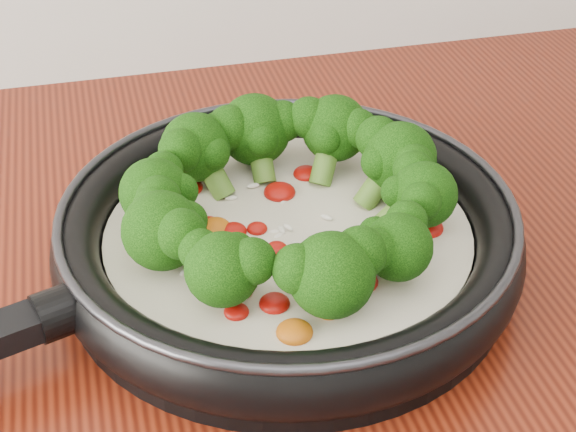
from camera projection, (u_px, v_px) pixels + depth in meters
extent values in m
cylinder|color=black|center=(288.00, 261.00, 0.68)|extent=(0.43, 0.43, 0.01)
torus|color=black|center=(288.00, 234.00, 0.67)|extent=(0.45, 0.45, 0.04)
torus|color=#2D2D33|center=(288.00, 208.00, 0.65)|extent=(0.44, 0.44, 0.01)
cylinder|color=black|center=(60.00, 312.00, 0.58)|extent=(0.04, 0.04, 0.04)
cylinder|color=silver|center=(288.00, 242.00, 0.67)|extent=(0.36, 0.36, 0.02)
ellipsoid|color=#A40D07|center=(188.00, 188.00, 0.71)|extent=(0.03, 0.03, 0.01)
ellipsoid|color=#A40D07|center=(274.00, 303.00, 0.59)|extent=(0.03, 0.03, 0.01)
ellipsoid|color=#BD570C|center=(159.00, 237.00, 0.65)|extent=(0.03, 0.03, 0.01)
ellipsoid|color=#A40D07|center=(427.00, 228.00, 0.66)|extent=(0.03, 0.03, 0.01)
ellipsoid|color=#A40D07|center=(360.00, 282.00, 0.61)|extent=(0.04, 0.04, 0.01)
ellipsoid|color=#BD570C|center=(215.00, 228.00, 0.66)|extent=(0.03, 0.03, 0.01)
ellipsoid|color=#A40D07|center=(348.00, 264.00, 0.63)|extent=(0.03, 0.03, 0.01)
ellipsoid|color=#A40D07|center=(234.00, 231.00, 0.66)|extent=(0.02, 0.02, 0.01)
ellipsoid|color=#BD570C|center=(329.00, 311.00, 0.58)|extent=(0.02, 0.02, 0.01)
ellipsoid|color=#A40D07|center=(208.00, 225.00, 0.67)|extent=(0.02, 0.02, 0.01)
ellipsoid|color=#A40D07|center=(277.00, 248.00, 0.64)|extent=(0.02, 0.02, 0.01)
ellipsoid|color=#BD570C|center=(169.00, 192.00, 0.70)|extent=(0.03, 0.03, 0.01)
ellipsoid|color=#A40D07|center=(306.00, 174.00, 0.73)|extent=(0.03, 0.03, 0.01)
ellipsoid|color=#A40D07|center=(223.00, 268.00, 0.62)|extent=(0.03, 0.03, 0.01)
ellipsoid|color=#BD570C|center=(388.00, 174.00, 0.73)|extent=(0.04, 0.04, 0.01)
ellipsoid|color=#A40D07|center=(237.00, 290.00, 0.60)|extent=(0.03, 0.03, 0.01)
ellipsoid|color=#A40D07|center=(257.00, 229.00, 0.66)|extent=(0.02, 0.02, 0.01)
ellipsoid|color=#BD570C|center=(295.00, 332.00, 0.57)|extent=(0.03, 0.03, 0.01)
ellipsoid|color=#A40D07|center=(280.00, 192.00, 0.70)|extent=(0.04, 0.04, 0.01)
ellipsoid|color=#A40D07|center=(236.00, 312.00, 0.58)|extent=(0.02, 0.02, 0.01)
ellipsoid|color=white|center=(327.00, 218.00, 0.67)|extent=(0.01, 0.01, 0.00)
ellipsoid|color=white|center=(279.00, 236.00, 0.66)|extent=(0.01, 0.01, 0.00)
ellipsoid|color=white|center=(220.00, 175.00, 0.72)|extent=(0.01, 0.01, 0.00)
ellipsoid|color=white|center=(253.00, 186.00, 0.71)|extent=(0.01, 0.01, 0.00)
ellipsoid|color=white|center=(296.00, 246.00, 0.65)|extent=(0.01, 0.01, 0.00)
ellipsoid|color=white|center=(272.00, 296.00, 0.60)|extent=(0.01, 0.01, 0.00)
ellipsoid|color=white|center=(397.00, 264.00, 0.63)|extent=(0.01, 0.01, 0.00)
ellipsoid|color=white|center=(231.00, 198.00, 0.70)|extent=(0.01, 0.01, 0.00)
ellipsoid|color=white|center=(281.00, 230.00, 0.66)|extent=(0.01, 0.01, 0.00)
ellipsoid|color=white|center=(284.00, 201.00, 0.70)|extent=(0.01, 0.01, 0.00)
ellipsoid|color=white|center=(323.00, 243.00, 0.65)|extent=(0.01, 0.01, 0.00)
ellipsoid|color=white|center=(185.00, 271.00, 0.62)|extent=(0.01, 0.01, 0.00)
ellipsoid|color=white|center=(263.00, 265.00, 0.63)|extent=(0.01, 0.01, 0.00)
ellipsoid|color=white|center=(287.00, 229.00, 0.66)|extent=(0.01, 0.01, 0.00)
ellipsoid|color=white|center=(371.00, 173.00, 0.73)|extent=(0.01, 0.00, 0.00)
ellipsoid|color=white|center=(274.00, 232.00, 0.66)|extent=(0.01, 0.01, 0.00)
ellipsoid|color=white|center=(154.00, 250.00, 0.64)|extent=(0.01, 0.01, 0.00)
ellipsoid|color=white|center=(288.00, 227.00, 0.66)|extent=(0.01, 0.01, 0.00)
ellipsoid|color=white|center=(320.00, 277.00, 0.61)|extent=(0.01, 0.01, 0.00)
cylinder|color=olive|center=(376.00, 185.00, 0.69)|extent=(0.04, 0.03, 0.04)
sphere|color=black|center=(400.00, 158.00, 0.68)|extent=(0.07, 0.07, 0.06)
sphere|color=black|center=(378.00, 138.00, 0.69)|extent=(0.05, 0.05, 0.04)
sphere|color=black|center=(412.00, 165.00, 0.66)|extent=(0.04, 0.04, 0.03)
sphere|color=black|center=(379.00, 162.00, 0.68)|extent=(0.04, 0.04, 0.03)
cylinder|color=olive|center=(325.00, 161.00, 0.72)|extent=(0.04, 0.04, 0.04)
sphere|color=black|center=(335.00, 128.00, 0.72)|extent=(0.07, 0.07, 0.06)
sphere|color=black|center=(309.00, 118.00, 0.72)|extent=(0.04, 0.04, 0.04)
sphere|color=black|center=(358.00, 128.00, 0.71)|extent=(0.04, 0.04, 0.03)
sphere|color=black|center=(327.00, 137.00, 0.71)|extent=(0.04, 0.04, 0.03)
cylinder|color=olive|center=(261.00, 161.00, 0.72)|extent=(0.02, 0.04, 0.04)
sphere|color=black|center=(255.00, 129.00, 0.72)|extent=(0.08, 0.08, 0.06)
sphere|color=black|center=(230.00, 128.00, 0.71)|extent=(0.05, 0.05, 0.04)
sphere|color=black|center=(282.00, 121.00, 0.72)|extent=(0.04, 0.04, 0.04)
sphere|color=black|center=(261.00, 138.00, 0.71)|extent=(0.04, 0.04, 0.03)
cylinder|color=olive|center=(214.00, 176.00, 0.70)|extent=(0.04, 0.04, 0.04)
sphere|color=black|center=(196.00, 147.00, 0.70)|extent=(0.07, 0.07, 0.06)
sphere|color=black|center=(181.00, 150.00, 0.68)|extent=(0.04, 0.04, 0.04)
sphere|color=black|center=(218.00, 132.00, 0.71)|extent=(0.04, 0.04, 0.03)
sphere|color=black|center=(212.00, 153.00, 0.69)|extent=(0.04, 0.04, 0.03)
cylinder|color=olive|center=(183.00, 213.00, 0.66)|extent=(0.04, 0.03, 0.04)
sphere|color=black|center=(155.00, 193.00, 0.65)|extent=(0.07, 0.07, 0.05)
sphere|color=black|center=(159.00, 198.00, 0.63)|extent=(0.04, 0.04, 0.03)
sphere|color=black|center=(163.00, 171.00, 0.66)|extent=(0.04, 0.04, 0.03)
sphere|color=black|center=(181.00, 191.00, 0.65)|extent=(0.03, 0.03, 0.03)
cylinder|color=olive|center=(190.00, 244.00, 0.63)|extent=(0.04, 0.03, 0.04)
sphere|color=black|center=(162.00, 231.00, 0.61)|extent=(0.07, 0.07, 0.06)
sphere|color=black|center=(181.00, 234.00, 0.59)|extent=(0.05, 0.05, 0.04)
sphere|color=black|center=(156.00, 206.00, 0.62)|extent=(0.04, 0.04, 0.03)
sphere|color=black|center=(188.00, 221.00, 0.61)|extent=(0.04, 0.04, 0.03)
cylinder|color=olive|center=(238.00, 274.00, 0.60)|extent=(0.04, 0.04, 0.04)
sphere|color=black|center=(222.00, 270.00, 0.57)|extent=(0.06, 0.06, 0.05)
sphere|color=black|center=(252.00, 261.00, 0.56)|extent=(0.04, 0.04, 0.03)
sphere|color=black|center=(200.00, 250.00, 0.58)|extent=(0.04, 0.04, 0.03)
sphere|color=black|center=(237.00, 251.00, 0.58)|extent=(0.03, 0.03, 0.03)
cylinder|color=olive|center=(321.00, 278.00, 0.59)|extent=(0.02, 0.04, 0.04)
sphere|color=black|center=(331.00, 275.00, 0.57)|extent=(0.07, 0.07, 0.06)
sphere|color=black|center=(360.00, 253.00, 0.57)|extent=(0.05, 0.05, 0.04)
sphere|color=black|center=(298.00, 269.00, 0.56)|extent=(0.04, 0.04, 0.03)
sphere|color=black|center=(322.00, 255.00, 0.58)|extent=(0.04, 0.04, 0.03)
cylinder|color=olive|center=(373.00, 256.00, 0.61)|extent=(0.04, 0.04, 0.04)
sphere|color=black|center=(398.00, 247.00, 0.59)|extent=(0.06, 0.06, 0.05)
sphere|color=black|center=(406.00, 221.00, 0.60)|extent=(0.04, 0.04, 0.03)
sphere|color=black|center=(378.00, 249.00, 0.58)|extent=(0.04, 0.04, 0.03)
sphere|color=black|center=(375.00, 233.00, 0.60)|extent=(0.03, 0.03, 0.02)
cylinder|color=olive|center=(394.00, 215.00, 0.65)|extent=(0.04, 0.03, 0.04)
sphere|color=black|center=(424.00, 195.00, 0.64)|extent=(0.06, 0.06, 0.05)
sphere|color=black|center=(414.00, 171.00, 0.65)|extent=(0.04, 0.04, 0.03)
sphere|color=black|center=(421.00, 201.00, 0.62)|extent=(0.04, 0.04, 0.03)
sphere|color=black|center=(397.00, 192.00, 0.64)|extent=(0.03, 0.03, 0.03)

